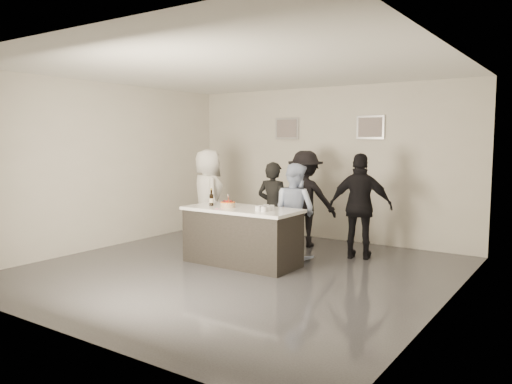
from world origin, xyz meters
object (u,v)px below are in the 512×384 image
cake (228,205)px  beer_bottle_b (211,198)px  person_main_black (273,208)px  person_main_blue (295,211)px  beer_bottle_a (211,197)px  person_guest_right (360,206)px  person_guest_left (208,197)px  bar_counter (242,236)px  person_guest_back (305,199)px

cake → beer_bottle_b: 0.36m
person_main_black → person_main_blue: 0.44m
person_main_black → beer_bottle_b: bearing=51.1°
cake → person_main_black: (0.26, 0.94, -0.14)m
cake → beer_bottle_a: beer_bottle_a is taller
person_main_blue → beer_bottle_a: bearing=47.4°
person_main_blue → person_guest_right: 1.09m
beer_bottle_b → person_guest_left: (-0.87, 0.96, -0.13)m
bar_counter → person_guest_left: 1.76m
beer_bottle_a → person_guest_back: person_guest_back is taller
cake → person_guest_back: person_guest_back is taller
bar_counter → cake: 0.54m
beer_bottle_b → person_guest_back: bearing=67.6°
person_guest_left → person_main_black: bearing=-145.1°
person_main_black → person_main_blue: person_main_black is taller
beer_bottle_a → person_main_black: size_ratio=0.16×
person_guest_left → person_guest_back: bearing=-116.0°
person_main_blue → person_guest_left: (-1.91, 0.05, 0.10)m
person_main_blue → person_guest_left: 1.92m
beer_bottle_b → person_main_blue: size_ratio=0.16×
cake → person_main_blue: 1.17m
cake → person_guest_left: 1.56m
person_main_black → person_guest_back: 0.90m
person_main_blue → person_guest_left: size_ratio=0.88×
bar_counter → beer_bottle_b: bearing=-174.6°
beer_bottle_b → person_guest_back: person_guest_back is taller
bar_counter → person_guest_right: (1.40, 1.41, 0.43)m
person_guest_right → person_main_black: bearing=5.5°
person_main_black → person_guest_left: bearing=-6.9°
cake → person_guest_left: size_ratio=0.13×
bar_counter → person_main_black: size_ratio=1.16×
beer_bottle_a → beer_bottle_b: size_ratio=1.00×
person_main_black → person_guest_right: bearing=-164.2°
person_guest_back → beer_bottle_b: bearing=54.4°
person_guest_left → person_guest_right: person_guest_left is taller
cake → person_guest_right: size_ratio=0.14×
person_main_blue → person_guest_right: size_ratio=0.91×
bar_counter → person_main_blue: size_ratio=1.17×
person_guest_left → bar_counter: bearing=-176.0°
person_guest_left → person_guest_back: 1.82m
bar_counter → person_guest_left: bearing=147.9°
beer_bottle_b → person_main_blue: (1.05, 0.91, -0.24)m
person_guest_right → person_guest_back: 1.27m
beer_bottle_a → bar_counter: bearing=-4.4°
person_main_black → person_guest_right: person_guest_right is taller
bar_counter → beer_bottle_a: size_ratio=7.15×
cake → person_guest_left: (-1.21, 0.97, -0.04)m
cake → beer_bottle_b: size_ratio=0.91×
person_main_black → person_main_blue: size_ratio=1.01×
person_guest_back → person_main_black: bearing=67.8°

